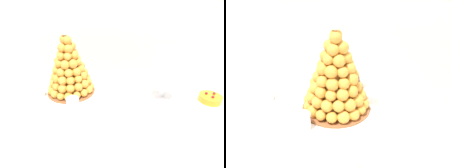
# 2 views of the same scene
# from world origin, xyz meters

# --- Properties ---
(serving_tray) EXTENTS (0.66, 0.34, 0.02)m
(serving_tray) POSITION_xyz_m (-0.21, 0.04, 0.78)
(serving_tray) COLOR white
(serving_tray) RESTS_ON buffet_table
(croquembouche) EXTENTS (0.26, 0.26, 0.35)m
(croquembouche) POSITION_xyz_m (-0.23, 0.11, 0.92)
(croquembouche) COLOR brown
(croquembouche) RESTS_ON serving_tray
(dessert_cup_left) EXTENTS (0.05, 0.05, 0.06)m
(dessert_cup_left) POSITION_xyz_m (-0.45, -0.07, 0.81)
(dessert_cup_left) COLOR silver
(dessert_cup_left) RESTS_ON serving_tray
(dessert_cup_mid_left) EXTENTS (0.06, 0.06, 0.06)m
(dessert_cup_mid_left) POSITION_xyz_m (-0.20, -0.06, 0.81)
(dessert_cup_mid_left) COLOR silver
(dessert_cup_mid_left) RESTS_ON serving_tray
(dessert_cup_centre) EXTENTS (0.06, 0.06, 0.05)m
(dessert_cup_centre) POSITION_xyz_m (0.04, -0.06, 0.81)
(dessert_cup_centre) COLOR silver
(dessert_cup_centre) RESTS_ON serving_tray
(creme_brulee_ramekin) EXTENTS (0.09, 0.09, 0.02)m
(creme_brulee_ramekin) POSITION_xyz_m (-0.40, 0.07, 0.80)
(creme_brulee_ramekin) COLOR white
(creme_brulee_ramekin) RESTS_ON serving_tray
(macaron_goblet) EXTENTS (0.14, 0.14, 0.28)m
(macaron_goblet) POSITION_xyz_m (0.26, 0.03, 0.94)
(macaron_goblet) COLOR white
(macaron_goblet) RESTS_ON buffet_table
(wine_glass) EXTENTS (0.07, 0.07, 0.16)m
(wine_glass) POSITION_xyz_m (-0.19, 0.21, 0.89)
(wine_glass) COLOR silver
(wine_glass) RESTS_ON buffet_table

